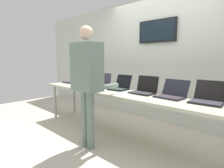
{
  "coord_description": "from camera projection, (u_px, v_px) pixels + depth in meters",
  "views": [
    {
      "loc": [
        1.88,
        -2.27,
        1.3
      ],
      "look_at": [
        -0.25,
        -0.04,
        0.87
      ],
      "focal_mm": 29.82,
      "sensor_mm": 36.0,
      "label": 1
    }
  ],
  "objects": [
    {
      "name": "laptop_station_2",
      "position": [
        101.0,
        84.0,
        3.55
      ],
      "size": [
        0.37,
        0.31,
        0.26
      ],
      "color": "#383341",
      "rests_on": "workbench"
    },
    {
      "name": "back_wall",
      "position": [
        161.0,
        59.0,
        3.73
      ],
      "size": [
        8.0,
        0.11,
        2.54
      ],
      "color": "silver",
      "rests_on": "ground"
    },
    {
      "name": "person",
      "position": [
        87.0,
        76.0,
        2.62
      ],
      "size": [
        0.44,
        0.58,
        1.74
      ],
      "color": "slate",
      "rests_on": "ground"
    },
    {
      "name": "workbench",
      "position": [
        125.0,
        95.0,
        3.0
      ],
      "size": [
        3.74,
        0.7,
        0.76
      ],
      "color": "#B0B09A",
      "rests_on": "ground"
    },
    {
      "name": "laptop_station_6",
      "position": [
        208.0,
        98.0,
        2.28
      ],
      "size": [
        0.39,
        0.41,
        0.26
      ],
      "color": "black",
      "rests_on": "workbench"
    },
    {
      "name": "laptop_station_5",
      "position": [
        172.0,
        93.0,
        2.58
      ],
      "size": [
        0.39,
        0.37,
        0.24
      ],
      "color": "#1F212C",
      "rests_on": "workbench"
    },
    {
      "name": "laptop_station_3",
      "position": [
        120.0,
        86.0,
        3.24
      ],
      "size": [
        0.34,
        0.37,
        0.25
      ],
      "color": "black",
      "rests_on": "workbench"
    },
    {
      "name": "laptop_station_0",
      "position": [
        73.0,
        80.0,
        4.19
      ],
      "size": [
        0.31,
        0.34,
        0.25
      ],
      "color": "#211E2C",
      "rests_on": "workbench"
    },
    {
      "name": "paper_sheet",
      "position": [
        122.0,
        94.0,
        2.8
      ],
      "size": [
        0.28,
        0.34,
        0.0
      ],
      "color": "white",
      "rests_on": "workbench"
    },
    {
      "name": "laptop_station_1",
      "position": [
        87.0,
        82.0,
        3.87
      ],
      "size": [
        0.35,
        0.34,
        0.23
      ],
      "color": "#ABB3B5",
      "rests_on": "workbench"
    },
    {
      "name": "ground",
      "position": [
        124.0,
        138.0,
        3.1
      ],
      "size": [
        8.0,
        8.0,
        0.04
      ],
      "primitive_type": "cube",
      "color": "beige"
    },
    {
      "name": "laptop_station_4",
      "position": [
        144.0,
        89.0,
        2.89
      ],
      "size": [
        0.37,
        0.32,
        0.26
      ],
      "color": "black",
      "rests_on": "workbench"
    }
  ]
}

